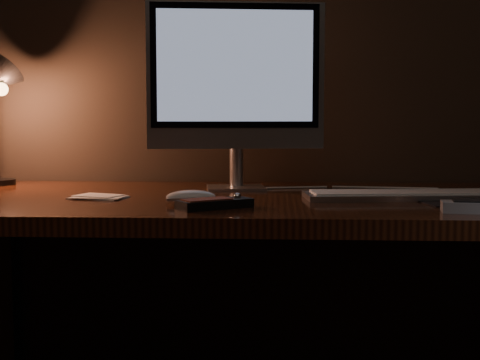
{
  "coord_description": "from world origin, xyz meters",
  "views": [
    {
      "loc": [
        0.08,
        0.2,
        0.94
      ],
      "look_at": [
        -0.01,
        1.73,
        0.8
      ],
      "focal_mm": 50.0,
      "sensor_mm": 36.0,
      "label": 1
    }
  ],
  "objects_px": {
    "mouse": "(191,199)",
    "media_remote": "(215,203)",
    "desk": "(246,242)",
    "monitor": "(236,80)",
    "keyboard": "(405,195)"
  },
  "relations": [
    {
      "from": "desk",
      "to": "mouse",
      "type": "distance_m",
      "value": 0.28
    },
    {
      "from": "keyboard",
      "to": "mouse",
      "type": "height_order",
      "value": "mouse"
    },
    {
      "from": "keyboard",
      "to": "mouse",
      "type": "relative_size",
      "value": 4.28
    },
    {
      "from": "mouse",
      "to": "monitor",
      "type": "bearing_deg",
      "value": 64.34
    },
    {
      "from": "monitor",
      "to": "mouse",
      "type": "bearing_deg",
      "value": -112.62
    },
    {
      "from": "desk",
      "to": "monitor",
      "type": "bearing_deg",
      "value": 108.74
    },
    {
      "from": "monitor",
      "to": "media_remote",
      "type": "height_order",
      "value": "monitor"
    },
    {
      "from": "desk",
      "to": "media_remote",
      "type": "distance_m",
      "value": 0.34
    },
    {
      "from": "mouse",
      "to": "media_remote",
      "type": "xyz_separation_m",
      "value": [
        0.06,
        -0.08,
        0.0
      ]
    },
    {
      "from": "monitor",
      "to": "mouse",
      "type": "xyz_separation_m",
      "value": [
        -0.08,
        -0.31,
        -0.29
      ]
    },
    {
      "from": "media_remote",
      "to": "desk",
      "type": "bearing_deg",
      "value": 45.7
    },
    {
      "from": "keyboard",
      "to": "mouse",
      "type": "distance_m",
      "value": 0.52
    },
    {
      "from": "desk",
      "to": "media_remote",
      "type": "bearing_deg",
      "value": -100.11
    },
    {
      "from": "mouse",
      "to": "media_remote",
      "type": "height_order",
      "value": "media_remote"
    },
    {
      "from": "desk",
      "to": "media_remote",
      "type": "xyz_separation_m",
      "value": [
        -0.05,
        -0.3,
        0.14
      ]
    }
  ]
}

